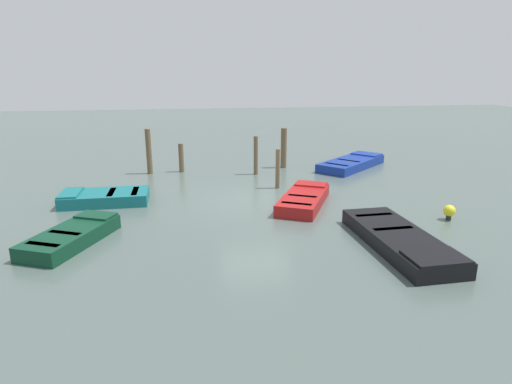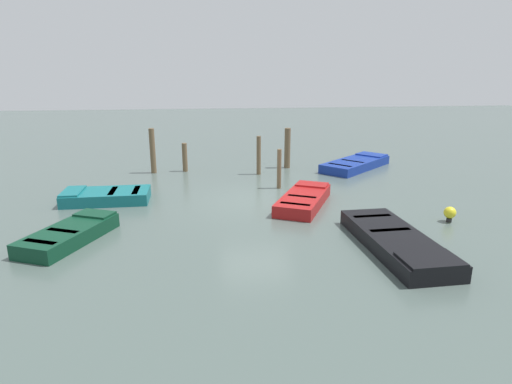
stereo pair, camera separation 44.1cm
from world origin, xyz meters
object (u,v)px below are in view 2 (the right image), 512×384
at_px(rowboat_black, 396,241).
at_px(rowboat_teal, 106,196).
at_px(rowboat_blue, 356,164).
at_px(mooring_piling_mid_left, 259,155).
at_px(mooring_piling_far_right, 287,148).
at_px(marker_buoy, 450,213).
at_px(mooring_piling_near_left, 153,151).
at_px(mooring_piling_center, 185,157).
at_px(mooring_piling_far_left, 279,169).
at_px(rowboat_dark_green, 70,234).
at_px(rowboat_red, 304,199).

bearing_deg(rowboat_black, rowboat_teal, -124.20).
height_order(rowboat_blue, mooring_piling_mid_left, mooring_piling_mid_left).
distance_m(mooring_piling_mid_left, mooring_piling_far_right, 1.92).
bearing_deg(rowboat_black, marker_buoy, 122.99).
xyz_separation_m(rowboat_black, rowboat_blue, (2.41, 9.38, 0.00)).
xyz_separation_m(mooring_piling_near_left, marker_buoy, (9.55, -7.90, -0.72)).
distance_m(mooring_piling_mid_left, marker_buoy, 8.55).
distance_m(rowboat_black, mooring_piling_center, 11.28).
height_order(rowboat_teal, marker_buoy, marker_buoy).
xyz_separation_m(rowboat_black, rowboat_teal, (-8.23, 5.29, 0.00)).
height_order(rowboat_black, mooring_piling_near_left, mooring_piling_near_left).
height_order(mooring_piling_mid_left, mooring_piling_far_left, mooring_piling_mid_left).
bearing_deg(marker_buoy, rowboat_teal, 161.81).
bearing_deg(mooring_piling_mid_left, rowboat_blue, 7.60).
xyz_separation_m(rowboat_teal, rowboat_dark_green, (-0.23, -3.63, 0.00)).
height_order(rowboat_teal, rowboat_dark_green, same).
height_order(rowboat_red, mooring_piling_far_right, mooring_piling_far_right).
bearing_deg(mooring_piling_far_left, rowboat_dark_green, -144.92).
bearing_deg(rowboat_teal, marker_buoy, 161.36).
bearing_deg(mooring_piling_far_right, rowboat_teal, -148.13).
relative_size(rowboat_black, marker_buoy, 8.73).
bearing_deg(mooring_piling_far_right, mooring_piling_near_left, -177.64).
bearing_deg(mooring_piling_mid_left, marker_buoy, -55.07).
relative_size(rowboat_blue, rowboat_dark_green, 1.32).
bearing_deg(rowboat_dark_green, rowboat_teal, 20.56).
xyz_separation_m(rowboat_teal, mooring_piling_near_left, (1.23, 4.36, 0.79)).
relative_size(rowboat_blue, mooring_piling_far_right, 2.17).
distance_m(rowboat_black, mooring_piling_far_right, 9.97).
relative_size(rowboat_red, marker_buoy, 7.28).
height_order(rowboat_teal, mooring_piling_center, mooring_piling_center).
distance_m(rowboat_teal, mooring_piling_center, 5.22).
relative_size(rowboat_blue, mooring_piling_mid_left, 2.39).
bearing_deg(mooring_piling_near_left, rowboat_blue, -1.67).
distance_m(rowboat_red, mooring_piling_far_left, 2.41).
height_order(rowboat_black, rowboat_teal, same).
bearing_deg(rowboat_dark_green, mooring_piling_near_left, 13.88).
xyz_separation_m(rowboat_black, mooring_piling_mid_left, (-2.34, 8.74, 0.64)).
bearing_deg(mooring_piling_mid_left, mooring_piling_far_left, -79.40).
height_order(rowboat_red, marker_buoy, marker_buoy).
xyz_separation_m(rowboat_teal, marker_buoy, (10.78, -3.54, 0.07)).
relative_size(rowboat_teal, mooring_piling_center, 2.23).
relative_size(rowboat_red, mooring_piling_far_right, 1.85).
bearing_deg(rowboat_black, rowboat_blue, 164.10).
relative_size(rowboat_teal, mooring_piling_near_left, 1.44).
height_order(mooring_piling_far_right, mooring_piling_far_left, mooring_piling_far_right).
height_order(rowboat_dark_green, mooring_piling_center, mooring_piling_center).
bearing_deg(rowboat_dark_green, mooring_piling_far_left, -30.67).
xyz_separation_m(rowboat_blue, mooring_piling_center, (-8.02, 0.40, 0.44)).
bearing_deg(mooring_piling_far_left, mooring_piling_far_right, 73.51).
relative_size(rowboat_teal, rowboat_dark_green, 0.94).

